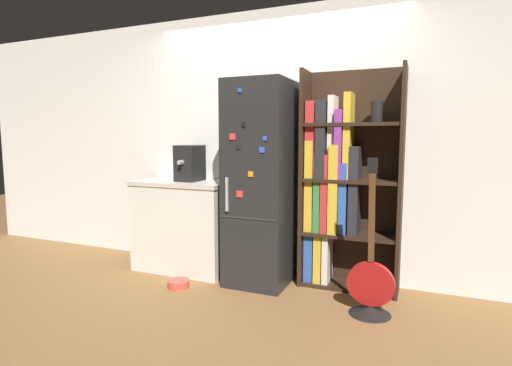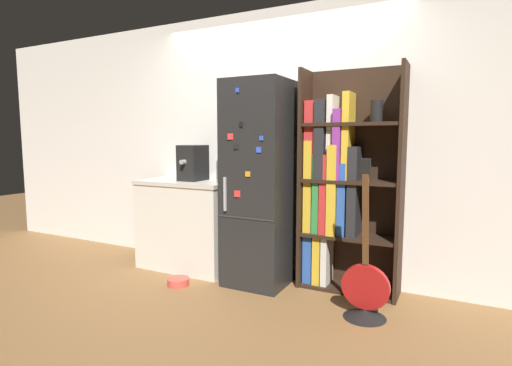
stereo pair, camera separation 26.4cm
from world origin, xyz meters
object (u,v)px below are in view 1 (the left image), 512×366
at_px(espresso_machine, 190,163).
at_px(guitar, 370,293).
at_px(bookshelf, 338,184).
at_px(refrigerator, 262,183).
at_px(pet_bowl, 179,283).

xyz_separation_m(espresso_machine, guitar, (1.85, -0.40, -0.93)).
height_order(bookshelf, espresso_machine, bookshelf).
distance_m(refrigerator, guitar, 1.34).
xyz_separation_m(bookshelf, pet_bowl, (-1.32, -0.62, -0.90)).
bearing_deg(bookshelf, pet_bowl, -154.70).
height_order(refrigerator, bookshelf, bookshelf).
relative_size(bookshelf, guitar, 1.62).
bearing_deg(espresso_machine, bookshelf, 5.07).
bearing_deg(guitar, espresso_machine, 167.81).
relative_size(espresso_machine, guitar, 0.30).
xyz_separation_m(refrigerator, guitar, (1.05, -0.36, -0.76)).
height_order(refrigerator, pet_bowl, refrigerator).
bearing_deg(guitar, refrigerator, 161.21).
relative_size(refrigerator, guitar, 1.54).
relative_size(refrigerator, bookshelf, 0.95).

